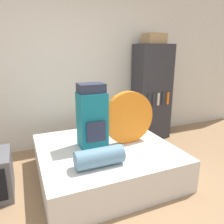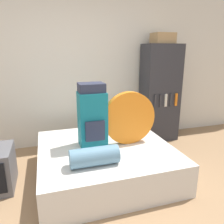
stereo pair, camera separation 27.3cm
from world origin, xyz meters
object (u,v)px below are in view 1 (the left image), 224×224
tent_bag (128,117)px  cardboard_box (154,39)px  sleeping_roll (99,157)px  backpack (92,117)px  bookshelf (152,93)px

tent_bag → cardboard_box: bearing=44.0°
tent_bag → sleeping_roll: 0.77m
sleeping_roll → cardboard_box: bearing=42.0°
tent_bag → cardboard_box: 1.69m
tent_bag → cardboard_box: (0.95, 0.92, 1.05)m
backpack → sleeping_roll: size_ratio=1.55×
tent_bag → bookshelf: size_ratio=0.41×
bookshelf → sleeping_roll: bearing=-138.2°
backpack → tent_bag: size_ratio=1.17×
backpack → sleeping_roll: bearing=-100.6°
backpack → cardboard_box: 1.94m
cardboard_box → backpack: bearing=-149.3°
sleeping_roll → bookshelf: bookshelf is taller
backpack → sleeping_roll: (-0.10, -0.52, -0.29)m
backpack → tent_bag: bearing=-9.0°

